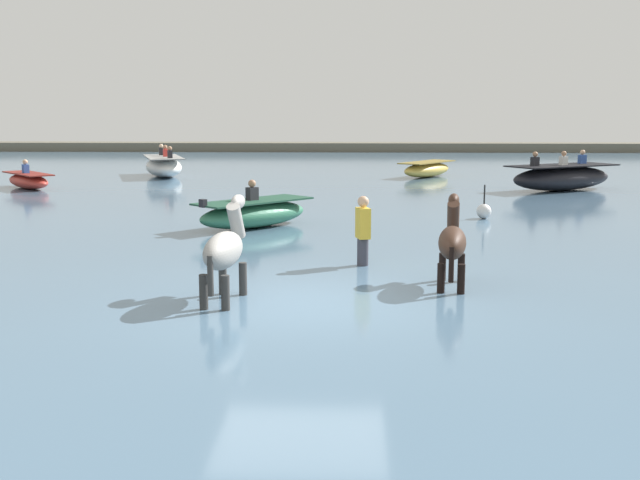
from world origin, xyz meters
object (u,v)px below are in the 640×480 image
(boat_far_inshore, at_px, (28,181))
(person_wading_mid, at_px, (363,239))
(horse_trailing_dark_bay, at_px, (452,245))
(boat_mid_channel, at_px, (562,177))
(boat_far_offshore, at_px, (254,214))
(horse_lead_grey, at_px, (225,253))
(boat_mid_outer, at_px, (164,166))
(channel_buoy, at_px, (484,211))
(boat_near_port, at_px, (427,169))

(boat_far_inshore, distance_m, person_wading_mid, 17.68)
(horse_trailing_dark_bay, distance_m, boat_mid_channel, 16.03)
(boat_far_offshore, bearing_deg, horse_lead_grey, -86.27)
(horse_trailing_dark_bay, height_order, boat_mid_outer, horse_trailing_dark_bay)
(horse_lead_grey, bearing_deg, horse_trailing_dark_bay, 17.65)
(boat_mid_channel, relative_size, boat_far_offshore, 1.47)
(boat_far_inshore, relative_size, person_wading_mid, 1.70)
(horse_lead_grey, relative_size, boat_mid_channel, 0.42)
(horse_lead_grey, distance_m, channel_buoy, 10.24)
(boat_mid_channel, distance_m, channel_buoy, 8.23)
(boat_mid_channel, xyz_separation_m, person_wading_mid, (-7.06, -13.39, 0.03))
(person_wading_mid, distance_m, channel_buoy, 6.92)
(channel_buoy, bearing_deg, boat_near_port, 90.97)
(boat_mid_channel, distance_m, boat_far_inshore, 18.65)
(boat_mid_outer, distance_m, channel_buoy, 16.67)
(boat_far_offshore, height_order, boat_mid_outer, boat_mid_outer)
(boat_mid_channel, height_order, channel_buoy, boat_mid_channel)
(horse_trailing_dark_bay, height_order, boat_far_inshore, horse_trailing_dark_bay)
(person_wading_mid, bearing_deg, boat_mid_outer, 113.33)
(boat_mid_channel, relative_size, person_wading_mid, 2.68)
(horse_trailing_dark_bay, distance_m, boat_near_port, 20.37)
(boat_mid_channel, relative_size, boat_mid_outer, 1.05)
(boat_mid_channel, distance_m, boat_near_port, 6.72)
(boat_far_inshore, xyz_separation_m, channel_buoy, (14.76, -7.22, -0.08))
(boat_far_offshore, xyz_separation_m, person_wading_mid, (2.49, -4.45, 0.15))
(boat_far_offshore, xyz_separation_m, channel_buoy, (5.66, 1.69, -0.13))
(boat_mid_outer, bearing_deg, boat_far_inshore, -124.82)
(boat_far_inshore, bearing_deg, boat_mid_channel, 0.11)
(horse_trailing_dark_bay, height_order, person_wading_mid, horse_trailing_dark_bay)
(boat_mid_outer, height_order, person_wading_mid, boat_mid_outer)
(boat_mid_outer, bearing_deg, horse_lead_grey, -74.28)
(boat_far_inshore, bearing_deg, boat_mid_outer, 55.18)
(horse_lead_grey, xyz_separation_m, boat_far_inshore, (-9.56, 16.02, -0.43))
(boat_far_offshore, xyz_separation_m, boat_mid_outer, (-5.50, 14.07, 0.10))
(boat_far_offshore, distance_m, boat_near_port, 15.27)
(person_wading_mid, xyz_separation_m, channel_buoy, (3.18, 6.14, -0.28))
(boat_mid_channel, distance_m, boat_far_offshore, 13.08)
(horse_trailing_dark_bay, relative_size, boat_far_offshore, 0.60)
(person_wading_mid, bearing_deg, boat_far_offshore, 119.17)
(boat_far_inshore, xyz_separation_m, boat_near_port, (14.55, 5.36, 0.04))
(boat_near_port, xyz_separation_m, channel_buoy, (0.21, -12.58, -0.12))
(horse_lead_grey, distance_m, boat_far_offshore, 7.14)
(channel_buoy, bearing_deg, person_wading_mid, -117.36)
(horse_trailing_dark_bay, xyz_separation_m, boat_far_offshore, (-3.85, 6.04, -0.33))
(horse_lead_grey, relative_size, boat_far_inshore, 0.67)
(boat_far_offshore, height_order, channel_buoy, boat_far_offshore)
(horse_lead_grey, height_order, boat_mid_outer, horse_lead_grey)
(horse_trailing_dark_bay, xyz_separation_m, person_wading_mid, (-1.36, 1.59, -0.18))
(horse_trailing_dark_bay, height_order, boat_mid_channel, horse_trailing_dark_bay)
(horse_trailing_dark_bay, bearing_deg, boat_far_inshore, 130.88)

